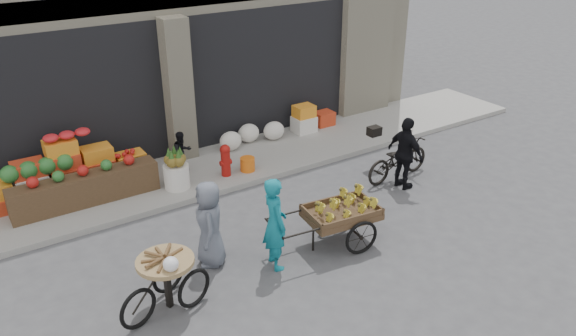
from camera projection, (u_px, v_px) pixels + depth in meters
ground at (308, 266)px, 9.26m from camera, size 80.00×80.00×0.00m
sidewalk at (201, 172)px, 12.33m from camera, size 18.00×2.20×0.12m
fruit_display at (77, 169)px, 11.04m from camera, size 3.10×1.12×1.24m
pineapple_bin at (177, 176)px, 11.44m from camera, size 0.52×0.52×0.50m
fire_hydrant at (225, 159)px, 11.89m from camera, size 0.22×0.22×0.71m
orange_bucket at (248, 164)px, 12.20m from camera, size 0.32×0.32×0.30m
right_bay_goods at (285, 125)px, 13.92m from camera, size 3.35×0.60×0.70m
seated_person at (182, 152)px, 12.00m from camera, size 0.51×0.43×0.93m
banana_cart at (339, 212)px, 9.61m from camera, size 2.19×1.10×0.88m
vendor_woman at (275, 223)px, 8.96m from camera, size 0.47×0.64×1.60m
tricycle_cart at (166, 275)px, 8.11m from camera, size 1.45×1.07×0.95m
vendor_grey at (210, 224)px, 9.06m from camera, size 0.71×0.85×1.48m
bicycle at (398, 159)px, 12.02m from camera, size 1.75×0.70×0.90m
cyclist at (405, 154)px, 11.48m from camera, size 0.43×0.93×1.55m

